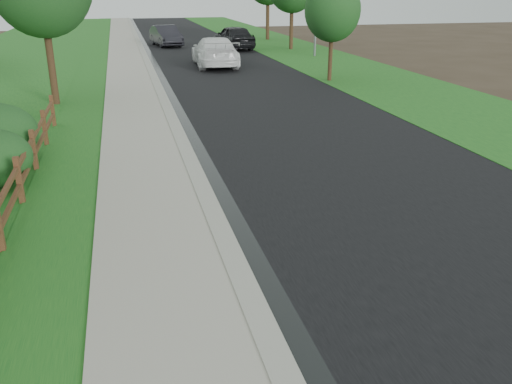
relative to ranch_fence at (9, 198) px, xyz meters
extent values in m
cube|color=black|center=(8.20, 28.60, -0.61)|extent=(8.00, 90.00, 0.02)
cube|color=#98988A|center=(4.00, 28.60, -0.56)|extent=(0.40, 90.00, 0.12)
cube|color=black|center=(4.35, 28.60, -0.60)|extent=(0.50, 90.00, 0.00)
cube|color=#A9A693|center=(2.70, 28.60, -0.57)|extent=(2.20, 90.00, 0.10)
cube|color=#17521B|center=(0.80, 28.60, -0.59)|extent=(1.60, 90.00, 0.06)
cube|color=#17521B|center=(-4.40, 28.60, -0.60)|extent=(9.00, 90.00, 0.04)
cube|color=#17521B|center=(15.10, 28.60, -0.60)|extent=(6.00, 90.00, 0.04)
cube|color=#4E2A1A|center=(0.00, 1.20, -0.07)|extent=(0.12, 0.12, 1.10)
cube|color=#4E2A1A|center=(0.00, 3.60, -0.07)|extent=(0.12, 0.12, 1.10)
cube|color=#4E2A1A|center=(0.00, 6.00, -0.07)|extent=(0.12, 0.12, 1.10)
cube|color=#4E2A1A|center=(0.00, 8.40, -0.07)|extent=(0.12, 0.12, 1.10)
cube|color=#4E2A1A|center=(0.00, 0.00, -0.17)|extent=(0.08, 2.35, 0.10)
cube|color=#4E2A1A|center=(0.00, 0.00, 0.23)|extent=(0.08, 2.35, 0.10)
cube|color=#4E2A1A|center=(0.00, 2.40, -0.17)|extent=(0.08, 2.35, 0.10)
cube|color=#4E2A1A|center=(0.00, 2.40, 0.23)|extent=(0.08, 2.35, 0.10)
cube|color=#4E2A1A|center=(0.00, 4.80, -0.17)|extent=(0.08, 2.35, 0.10)
cube|color=#4E2A1A|center=(0.00, 4.80, 0.23)|extent=(0.08, 2.35, 0.10)
cube|color=#4E2A1A|center=(0.00, 7.20, -0.17)|extent=(0.08, 2.35, 0.10)
cube|color=#4E2A1A|center=(0.00, 7.20, 0.23)|extent=(0.08, 2.35, 0.10)
imported|color=white|center=(7.86, 21.64, 0.25)|extent=(2.62, 5.95, 1.70)
imported|color=black|center=(10.80, 30.49, 0.28)|extent=(2.66, 5.34, 1.75)
imported|color=black|center=(6.07, 34.06, 0.19)|extent=(2.38, 4.97, 1.57)
cylinder|color=#332014|center=(-0.30, 12.32, 1.46)|extent=(0.28, 0.28, 4.15)
cylinder|color=#332014|center=(12.60, 15.13, 0.88)|extent=(0.20, 0.20, 2.99)
ellipsoid|color=#19461C|center=(12.60, 15.13, 2.80)|extent=(2.73, 2.73, 3.00)
cylinder|color=#332014|center=(14.98, 29.33, 1.39)|extent=(0.28, 0.28, 4.02)
cylinder|color=#332014|center=(15.25, 37.20, 1.59)|extent=(0.30, 0.30, 4.42)
camera|label=1|loc=(2.37, -10.86, 3.94)|focal=38.00mm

